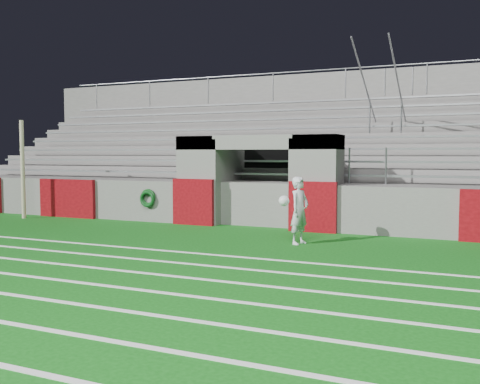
% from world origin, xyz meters
% --- Properties ---
extents(ground, '(90.00, 90.00, 0.00)m').
position_xyz_m(ground, '(0.00, 0.00, 0.00)').
color(ground, '#0E5511').
rests_on(ground, ground).
extents(field_post, '(0.13, 0.13, 3.15)m').
position_xyz_m(field_post, '(-7.61, 2.17, 1.58)').
color(field_post, '#B9AF8A').
rests_on(field_post, ground).
extents(field_markings, '(28.00, 8.09, 0.01)m').
position_xyz_m(field_markings, '(0.00, -5.00, 0.01)').
color(field_markings, white).
rests_on(field_markings, ground).
extents(stadium_structure, '(26.00, 8.48, 5.42)m').
position_xyz_m(stadium_structure, '(0.00, 7.97, 1.49)').
color(stadium_structure, '#605E5B').
rests_on(stadium_structure, ground).
extents(goalkeeper_with_ball, '(0.72, 0.65, 1.56)m').
position_xyz_m(goalkeeper_with_ball, '(2.03, 1.00, 0.79)').
color(goalkeeper_with_ball, silver).
rests_on(goalkeeper_with_ball, ground).
extents(hose_coil, '(0.51, 0.15, 0.56)m').
position_xyz_m(hose_coil, '(-3.37, 2.93, 0.74)').
color(hose_coil, '#0E4714').
rests_on(hose_coil, ground).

